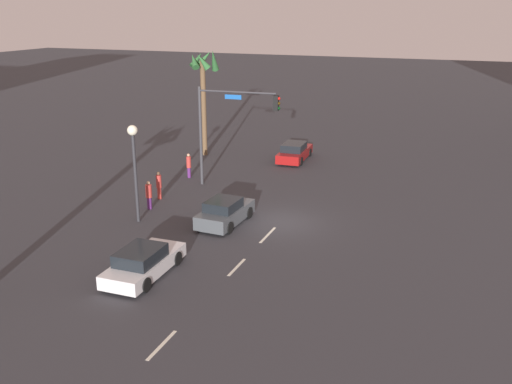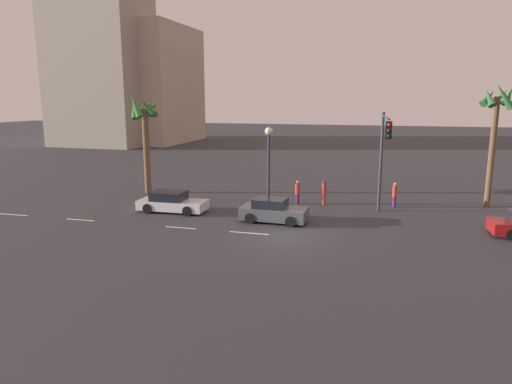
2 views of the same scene
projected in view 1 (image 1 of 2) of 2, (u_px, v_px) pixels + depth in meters
ground_plane at (280, 222)px, 31.32m from camera, size 220.00×220.00×0.00m
lane_stripe_1 at (162, 345)px, 19.94m from camera, size 1.98×0.14×0.01m
lane_stripe_2 at (237, 267)px, 25.91m from camera, size 1.91×0.14×0.01m
lane_stripe_3 at (268, 235)px, 29.57m from camera, size 2.27×0.14×0.01m
car_0 at (294, 152)px, 43.92m from camera, size 4.72×2.10×1.39m
car_1 at (225, 212)px, 30.96m from camera, size 4.08×2.04×1.43m
car_2 at (143, 262)px, 24.97m from camera, size 4.52×2.02×1.34m
traffic_signal at (226, 120)px, 36.26m from camera, size 0.60×5.47×6.53m
streetlamp at (134, 154)px, 30.30m from camera, size 0.56×0.56×5.42m
pedestrian_0 at (159, 185)px, 34.90m from camera, size 0.38×0.38×1.74m
pedestrian_1 at (149, 195)px, 33.16m from camera, size 0.49×0.49×1.70m
pedestrian_2 at (189, 165)px, 39.30m from camera, size 0.41×0.41×1.72m
palm_tree_0 at (203, 77)px, 43.82m from camera, size 2.22×2.48×8.40m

